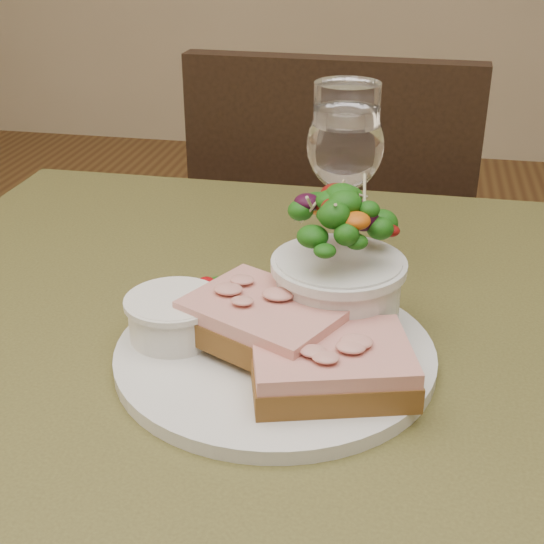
% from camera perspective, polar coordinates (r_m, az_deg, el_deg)
% --- Properties ---
extents(cafe_table, '(0.80, 0.80, 0.75)m').
position_cam_1_polar(cafe_table, '(0.71, -1.00, -12.34)').
color(cafe_table, '#45401D').
rests_on(cafe_table, ground).
extents(chair_far, '(0.43, 0.43, 0.90)m').
position_cam_1_polar(chair_far, '(1.46, 4.76, -7.00)').
color(chair_far, black).
rests_on(chair_far, ground).
extents(dinner_plate, '(0.26, 0.26, 0.01)m').
position_cam_1_polar(dinner_plate, '(0.63, 0.23, -6.15)').
color(dinner_plate, silver).
rests_on(dinner_plate, cafe_table).
extents(sandwich_front, '(0.14, 0.12, 0.03)m').
position_cam_1_polar(sandwich_front, '(0.58, 4.49, -7.00)').
color(sandwich_front, '#462A12').
rests_on(sandwich_front, dinner_plate).
extents(sandwich_back, '(0.15, 0.14, 0.03)m').
position_cam_1_polar(sandwich_back, '(0.61, -0.47, -3.71)').
color(sandwich_back, '#462A12').
rests_on(sandwich_back, dinner_plate).
extents(ramekin, '(0.08, 0.08, 0.04)m').
position_cam_1_polar(ramekin, '(0.64, -7.37, -3.24)').
color(ramekin, white).
rests_on(ramekin, dinner_plate).
extents(salad_bowl, '(0.11, 0.11, 0.13)m').
position_cam_1_polar(salad_bowl, '(0.64, 5.06, 0.79)').
color(salad_bowl, silver).
rests_on(salad_bowl, dinner_plate).
extents(garnish, '(0.05, 0.04, 0.02)m').
position_cam_1_polar(garnish, '(0.70, -4.07, -1.30)').
color(garnish, '#0F3A0A').
rests_on(garnish, dinner_plate).
extents(wine_glass, '(0.08, 0.08, 0.18)m').
position_cam_1_polar(wine_glass, '(0.75, 5.52, 9.11)').
color(wine_glass, white).
rests_on(wine_glass, cafe_table).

